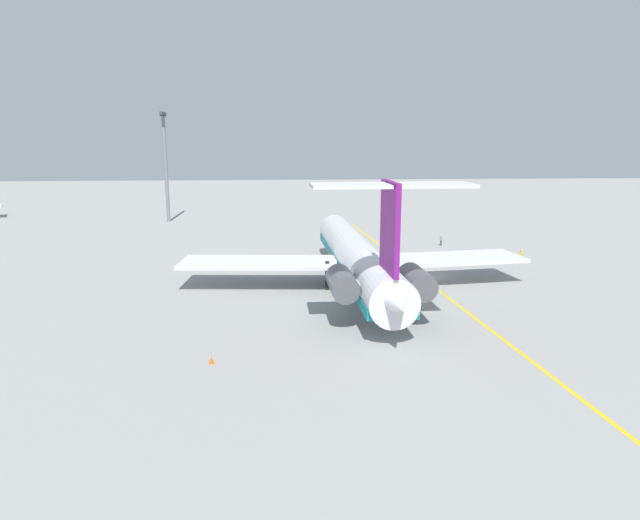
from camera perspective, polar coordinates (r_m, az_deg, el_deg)
name	(u,v)px	position (r m, az deg, el deg)	size (l,w,h in m)	color
ground	(434,277)	(69.56, 11.43, -1.68)	(344.63, 344.63, 0.00)	gray
main_jetliner	(357,257)	(62.20, 3.79, 0.26)	(44.42, 39.52, 12.95)	silver
ground_crew_near_nose	(441,239)	(90.35, 12.09, 2.10)	(0.27, 0.43, 1.68)	black
ground_crew_near_tail	(521,254)	(80.79, 19.56, 0.58)	(0.46, 0.29, 1.81)	black
safety_cone_nose	(211,360)	(43.07, -10.87, -9.85)	(0.40, 0.40, 0.55)	#EA590F
taxiway_centreline	(431,284)	(65.91, 11.08, -2.42)	(96.38, 0.36, 0.01)	gold
light_mast	(166,162)	(118.03, -15.28, 9.52)	(4.00, 0.70, 21.53)	slate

